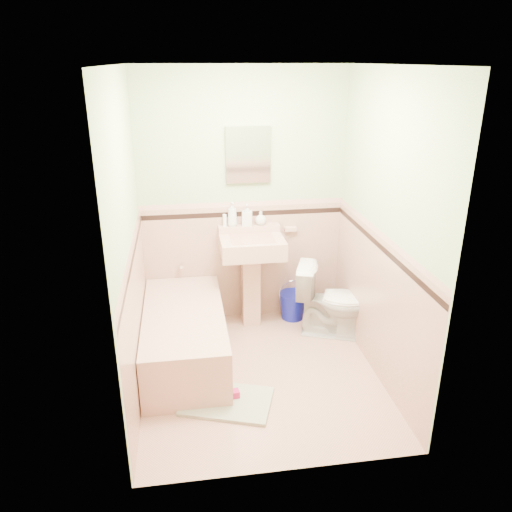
{
  "coord_description": "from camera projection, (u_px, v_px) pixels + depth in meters",
  "views": [
    {
      "loc": [
        -0.58,
        -3.61,
        2.54
      ],
      "look_at": [
        0.0,
        0.25,
        1.0
      ],
      "focal_mm": 35.2,
      "sensor_mm": 36.0,
      "label": 1
    }
  ],
  "objects": [
    {
      "name": "ceiling",
      "position": [
        261.0,
        65.0,
        3.42
      ],
      "size": [
        2.2,
        2.2,
        0.0
      ],
      "primitive_type": "plane",
      "rotation": [
        3.14,
        0.0,
        0.0
      ],
      "color": "white",
      "rests_on": "ground"
    },
    {
      "name": "wall_left",
      "position": [
        128.0,
        244.0,
        3.73
      ],
      "size": [
        0.0,
        2.5,
        2.5
      ],
      "primitive_type": "plane",
      "rotation": [
        1.57,
        0.0,
        1.57
      ],
      "color": "beige",
      "rests_on": "ground"
    },
    {
      "name": "medicine_cabinet",
      "position": [
        248.0,
        155.0,
        4.7
      ],
      "size": [
        0.42,
        0.04,
        0.53
      ],
      "primitive_type": "cube",
      "color": "white",
      "rests_on": "wall_back"
    },
    {
      "name": "soap_bottle_left",
      "position": [
        232.0,
        214.0,
        4.86
      ],
      "size": [
        0.11,
        0.11,
        0.24
      ],
      "primitive_type": "imported",
      "rotation": [
        0.0,
        0.0,
        0.27
      ],
      "color": "#B2B2B2",
      "rests_on": "sink"
    },
    {
      "name": "cap_right",
      "position": [
        382.0,
        235.0,
        4.02
      ],
      "size": [
        0.0,
        2.2,
        2.2
      ],
      "primitive_type": "plane",
      "rotation": [
        1.57,
        0.0,
        -1.57
      ],
      "color": "#CA9B8E",
      "rests_on": "ground"
    },
    {
      "name": "accent_right",
      "position": [
        380.0,
        247.0,
        4.06
      ],
      "size": [
        0.0,
        2.2,
        2.2
      ],
      "primitive_type": "plane",
      "rotation": [
        1.57,
        0.0,
        -1.57
      ],
      "color": "black",
      "rests_on": "ground"
    },
    {
      "name": "soap_bottle_right",
      "position": [
        261.0,
        218.0,
        4.91
      ],
      "size": [
        0.14,
        0.14,
        0.14
      ],
      "primitive_type": "imported",
      "rotation": [
        0.0,
        0.0,
        0.4
      ],
      "color": "#B2B2B2",
      "rests_on": "sink"
    },
    {
      "name": "cap_back",
      "position": [
        243.0,
        204.0,
        4.88
      ],
      "size": [
        2.0,
        0.0,
        2.0
      ],
      "primitive_type": "plane",
      "rotation": [
        1.57,
        0.0,
        0.0
      ],
      "color": "#CA9B8E",
      "rests_on": "ground"
    },
    {
      "name": "tub_faucet",
      "position": [
        181.0,
        265.0,
        4.98
      ],
      "size": [
        0.04,
        0.12,
        0.04
      ],
      "primitive_type": "cylinder",
      "rotation": [
        1.57,
        0.0,
        0.0
      ],
      "color": "silver",
      "rests_on": "wall_back"
    },
    {
      "name": "soap_bottle_mid",
      "position": [
        247.0,
        215.0,
        4.88
      ],
      "size": [
        0.11,
        0.11,
        0.21
      ],
      "primitive_type": "imported",
      "rotation": [
        0.0,
        0.0,
        -0.19
      ],
      "color": "#B2B2B2",
      "rests_on": "sink"
    },
    {
      "name": "cap_front",
      "position": [
        290.0,
        304.0,
        2.89
      ],
      "size": [
        2.0,
        0.0,
        2.0
      ],
      "primitive_type": "plane",
      "rotation": [
        -1.57,
        0.0,
        0.0
      ],
      "color": "#CA9B8E",
      "rests_on": "ground"
    },
    {
      "name": "shoe",
      "position": [
        230.0,
        394.0,
        3.98
      ],
      "size": [
        0.15,
        0.08,
        0.06
      ],
      "primitive_type": "cube",
      "rotation": [
        0.0,
        0.0,
        0.14
      ],
      "color": "#BF1E59",
      "rests_on": "bath_mat"
    },
    {
      "name": "wainscot_back",
      "position": [
        244.0,
        263.0,
        5.11
      ],
      "size": [
        2.0,
        0.0,
        2.0
      ],
      "primitive_type": "plane",
      "rotation": [
        1.57,
        0.0,
        0.0
      ],
      "color": "tan",
      "rests_on": "ground"
    },
    {
      "name": "sink",
      "position": [
        252.0,
        283.0,
        4.95
      ],
      "size": [
        0.61,
        0.5,
        0.95
      ],
      "primitive_type": null,
      "color": "tan",
      "rests_on": "floor"
    },
    {
      "name": "tube",
      "position": [
        225.0,
        220.0,
        4.87
      ],
      "size": [
        0.05,
        0.05,
        0.12
      ],
      "primitive_type": "cylinder",
      "rotation": [
        0.0,
        0.0,
        -0.4
      ],
      "color": "white",
      "rests_on": "sink"
    },
    {
      "name": "bath_mat",
      "position": [
        227.0,
        401.0,
        3.96
      ],
      "size": [
        0.8,
        0.66,
        0.03
      ],
      "primitive_type": "cube",
      "rotation": [
        0.0,
        0.0,
        -0.33
      ],
      "color": "gray",
      "rests_on": "floor"
    },
    {
      "name": "floor",
      "position": [
        260.0,
        374.0,
        4.33
      ],
      "size": [
        2.2,
        2.2,
        0.0
      ],
      "primitive_type": "plane",
      "color": "tan",
      "rests_on": "ground"
    },
    {
      "name": "sink_faucet",
      "position": [
        250.0,
        233.0,
        4.91
      ],
      "size": [
        0.02,
        0.02,
        0.1
      ],
      "primitive_type": "cylinder",
      "color": "silver",
      "rests_on": "sink"
    },
    {
      "name": "toilet",
      "position": [
        333.0,
        301.0,
        4.85
      ],
      "size": [
        0.8,
        0.62,
        0.72
      ],
      "primitive_type": "imported",
      "rotation": [
        0.0,
        0.0,
        1.21
      ],
      "color": "white",
      "rests_on": "floor"
    },
    {
      "name": "accent_left",
      "position": [
        132.0,
        260.0,
        3.78
      ],
      "size": [
        0.0,
        2.2,
        2.2
      ],
      "primitive_type": "plane",
      "rotation": [
        1.57,
        0.0,
        1.57
      ],
      "color": "black",
      "rests_on": "ground"
    },
    {
      "name": "accent_front",
      "position": [
        290.0,
        319.0,
        2.93
      ],
      "size": [
        2.0,
        0.0,
        2.0
      ],
      "primitive_type": "plane",
      "rotation": [
        -1.57,
        0.0,
        0.0
      ],
      "color": "black",
      "rests_on": "ground"
    },
    {
      "name": "bucket",
      "position": [
        293.0,
        305.0,
        5.23
      ],
      "size": [
        0.32,
        0.32,
        0.28
      ],
      "primitive_type": null,
      "rotation": [
        0.0,
        0.0,
        -0.13
      ],
      "color": "#0F1597",
      "rests_on": "floor"
    },
    {
      "name": "accent_back",
      "position": [
        243.0,
        214.0,
        4.92
      ],
      "size": [
        2.0,
        0.0,
        2.0
      ],
      "primitive_type": "plane",
      "rotation": [
        1.57,
        0.0,
        0.0
      ],
      "color": "black",
      "rests_on": "ground"
    },
    {
      "name": "wall_front",
      "position": [
        291.0,
        301.0,
        2.86
      ],
      "size": [
        2.5,
        0.0,
        2.5
      ],
      "primitive_type": "plane",
      "rotation": [
        -1.57,
        0.0,
        0.0
      ],
      "color": "beige",
      "rests_on": "ground"
    },
    {
      "name": "bathtub",
      "position": [
        185.0,
        337.0,
        4.46
      ],
      "size": [
        0.7,
        1.5,
        0.45
      ],
      "primitive_type": "cube",
      "color": "tan",
      "rests_on": "floor"
    },
    {
      "name": "wainscot_front",
      "position": [
        288.0,
        394.0,
        3.11
      ],
      "size": [
        2.0,
        0.0,
        2.0
      ],
      "primitive_type": "plane",
      "rotation": [
        -1.57,
        0.0,
        0.0
      ],
      "color": "tan",
      "rests_on": "ground"
    },
    {
      "name": "soap_dish",
      "position": [
        290.0,
        229.0,
        5.02
      ],
      "size": [
        0.12,
        0.07,
        0.04
      ],
      "primitive_type": "cube",
      "color": "tan",
      "rests_on": "wall_back"
    },
    {
      "name": "wainscot_right",
      "position": [
        376.0,
        304.0,
        4.25
      ],
      "size": [
        0.0,
        2.2,
        2.2
      ],
      "primitive_type": "plane",
      "rotation": [
        1.57,
        0.0,
        -1.57
      ],
      "color": "tan",
      "rests_on": "ground"
    },
    {
      "name": "cap_left",
      "position": [
        131.0,
        248.0,
        3.75
      ],
      "size": [
        0.0,
        2.2,
        2.2
      ],
      "primitive_type": "plane",
      "rotation": [
        1.57,
        0.0,
        1.57
      ],
      "color": "#CA9B8E",
      "rests_on": "ground"
    },
    {
      "name": "wall_back",
      "position": [
        243.0,
        201.0,
        4.89
      ],
      "size": [
        2.5,
        0.0,
        2.5
      ],
      "primitive_type": "plane",
      "rotation": [
        1.57,
        0.0,
        0.0
      ],
      "color": "beige",
      "rests_on": "ground"
    },
    {
      "name": "wainscot_left",
      "position": [
        138.0,
        321.0,
        3.97
      ],
      "size": [
        0.0,
        2.2,
        2.2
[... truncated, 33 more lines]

